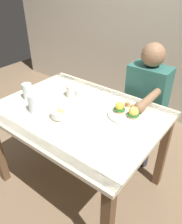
{
  "coord_description": "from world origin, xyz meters",
  "views": [
    {
      "loc": [
        0.91,
        -1.01,
        1.6
      ],
      "look_at": [
        0.12,
        0.0,
        0.78
      ],
      "focal_mm": 35.48,
      "sensor_mm": 36.0,
      "label": 1
    }
  ],
  "objects_px": {
    "eggs_benedict_plate": "(127,112)",
    "fork": "(97,93)",
    "water_glass_near": "(34,104)",
    "dining_table": "(78,123)",
    "diner_person": "(145,100)",
    "fruit_bowl": "(60,114)",
    "water_glass_far": "(28,92)",
    "coffee_mug": "(71,91)"
  },
  "relations": [
    {
      "from": "eggs_benedict_plate",
      "to": "fork",
      "type": "bearing_deg",
      "value": 159.27
    },
    {
      "from": "eggs_benedict_plate",
      "to": "water_glass_near",
      "type": "bearing_deg",
      "value": -146.59
    },
    {
      "from": "eggs_benedict_plate",
      "to": "dining_table",
      "type": "bearing_deg",
      "value": -151.26
    },
    {
      "from": "fork",
      "to": "water_glass_near",
      "type": "distance_m",
      "value": 0.54
    },
    {
      "from": "water_glass_near",
      "to": "eggs_benedict_plate",
      "type": "bearing_deg",
      "value": 33.41
    },
    {
      "from": "diner_person",
      "to": "water_glass_near",
      "type": "bearing_deg",
      "value": -122.07
    },
    {
      "from": "fruit_bowl",
      "to": "fork",
      "type": "relative_size",
      "value": 0.81
    },
    {
      "from": "water_glass_near",
      "to": "diner_person",
      "type": "height_order",
      "value": "diner_person"
    },
    {
      "from": "water_glass_far",
      "to": "coffee_mug",
      "type": "bearing_deg",
      "value": 43.43
    },
    {
      "from": "fruit_bowl",
      "to": "water_glass_far",
      "type": "xyz_separation_m",
      "value": [
        -0.39,
        0.04,
        0.02
      ]
    },
    {
      "from": "eggs_benedict_plate",
      "to": "water_glass_far",
      "type": "bearing_deg",
      "value": -160.27
    },
    {
      "from": "coffee_mug",
      "to": "diner_person",
      "type": "xyz_separation_m",
      "value": [
        0.44,
        0.46,
        -0.14
      ]
    },
    {
      "from": "fruit_bowl",
      "to": "eggs_benedict_plate",
      "type": "bearing_deg",
      "value": 41.28
    },
    {
      "from": "water_glass_far",
      "to": "dining_table",
      "type": "bearing_deg",
      "value": 12.53
    },
    {
      "from": "fork",
      "to": "water_glass_near",
      "type": "xyz_separation_m",
      "value": [
        -0.19,
        -0.5,
        0.06
      ]
    },
    {
      "from": "eggs_benedict_plate",
      "to": "coffee_mug",
      "type": "relative_size",
      "value": 2.42
    },
    {
      "from": "dining_table",
      "to": "coffee_mug",
      "type": "relative_size",
      "value": 10.76
    },
    {
      "from": "fruit_bowl",
      "to": "water_glass_far",
      "type": "relative_size",
      "value": 0.95
    },
    {
      "from": "fruit_bowl",
      "to": "water_glass_near",
      "type": "bearing_deg",
      "value": -164.87
    },
    {
      "from": "water_glass_near",
      "to": "diner_person",
      "type": "relative_size",
      "value": 0.12
    },
    {
      "from": "water_glass_near",
      "to": "water_glass_far",
      "type": "relative_size",
      "value": 1.07
    },
    {
      "from": "coffee_mug",
      "to": "water_glass_near",
      "type": "height_order",
      "value": "water_glass_near"
    },
    {
      "from": "fruit_bowl",
      "to": "water_glass_far",
      "type": "bearing_deg",
      "value": 173.64
    },
    {
      "from": "water_glass_far",
      "to": "diner_person",
      "type": "bearing_deg",
      "value": 45.29
    },
    {
      "from": "fork",
      "to": "coffee_mug",
      "type": "bearing_deg",
      "value": -127.28
    },
    {
      "from": "dining_table",
      "to": "eggs_benedict_plate",
      "type": "bearing_deg",
      "value": 28.74
    },
    {
      "from": "diner_person",
      "to": "fruit_bowl",
      "type": "bearing_deg",
      "value": -112.0
    },
    {
      "from": "eggs_benedict_plate",
      "to": "diner_person",
      "type": "xyz_separation_m",
      "value": [
        -0.05,
        0.43,
        -0.11
      ]
    },
    {
      "from": "dining_table",
      "to": "diner_person",
      "type": "height_order",
      "value": "diner_person"
    },
    {
      "from": "water_glass_far",
      "to": "diner_person",
      "type": "xyz_separation_m",
      "value": [
        0.69,
        0.7,
        -0.14
      ]
    },
    {
      "from": "water_glass_near",
      "to": "diner_person",
      "type": "xyz_separation_m",
      "value": [
        0.5,
        0.79,
        -0.15
      ]
    },
    {
      "from": "fork",
      "to": "water_glass_near",
      "type": "relative_size",
      "value": 1.1
    },
    {
      "from": "dining_table",
      "to": "fork",
      "type": "relative_size",
      "value": 8.06
    },
    {
      "from": "water_glass_far",
      "to": "diner_person",
      "type": "distance_m",
      "value": 0.99
    },
    {
      "from": "coffee_mug",
      "to": "water_glass_near",
      "type": "xyz_separation_m",
      "value": [
        -0.06,
        -0.33,
        0.01
      ]
    },
    {
      "from": "dining_table",
      "to": "water_glass_far",
      "type": "xyz_separation_m",
      "value": [
        -0.43,
        -0.1,
        0.16
      ]
    },
    {
      "from": "eggs_benedict_plate",
      "to": "water_glass_near",
      "type": "xyz_separation_m",
      "value": [
        -0.55,
        -0.36,
        0.03
      ]
    },
    {
      "from": "water_glass_far",
      "to": "water_glass_near",
      "type": "bearing_deg",
      "value": -26.81
    },
    {
      "from": "eggs_benedict_plate",
      "to": "water_glass_far",
      "type": "xyz_separation_m",
      "value": [
        -0.74,
        -0.27,
        0.03
      ]
    },
    {
      "from": "eggs_benedict_plate",
      "to": "fruit_bowl",
      "type": "distance_m",
      "value": 0.47
    },
    {
      "from": "diner_person",
      "to": "coffee_mug",
      "type": "bearing_deg",
      "value": -133.71
    },
    {
      "from": "dining_table",
      "to": "diner_person",
      "type": "relative_size",
      "value": 1.05
    }
  ]
}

